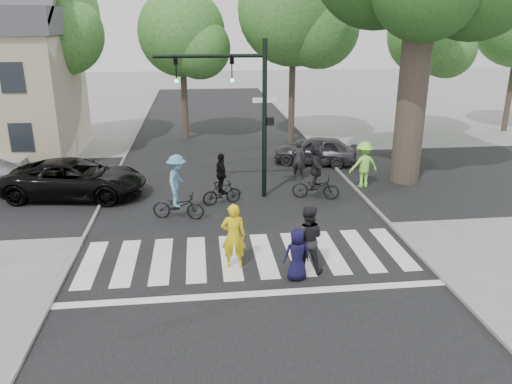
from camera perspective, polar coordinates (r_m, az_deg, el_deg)
The scene contains 21 objects.
ground at distance 13.97m, azimuth -0.60°, elevation -9.12°, with size 120.00×120.00×0.00m, color gray.
road_stem at distance 18.51m, azimuth -2.26°, elevation -1.86°, with size 10.00×70.00×0.01m, color black.
road_cross at distance 21.34m, azimuth -2.91°, elevation 0.98°, with size 70.00×10.00×0.01m, color black.
curb_left at distance 18.83m, azimuth -17.78°, elevation -2.28°, with size 0.10×70.00×0.10m, color gray.
curb_right at distance 19.52m, azimuth 12.68°, elevation -1.08°, with size 0.10×70.00×0.10m, color gray.
crosswalk at distance 14.55m, azimuth -0.88°, elevation -7.87°, with size 10.00×3.85×0.01m.
traffic_signal at distance 18.73m, azimuth -1.62°, elevation 10.72°, with size 4.45×0.29×6.00m.
bg_tree_1 at distance 28.71m, azimuth -22.81°, elevation 17.70°, with size 6.09×5.80×9.80m.
bg_tree_2 at distance 28.90m, azimuth -7.99°, elevation 17.17°, with size 5.04×4.80×8.40m.
bg_tree_3 at distance 28.10m, azimuth 5.07°, elevation 19.60°, with size 6.30×6.00×10.20m.
bg_tree_4 at distance 31.47m, azimuth 19.55°, elevation 16.18°, with size 4.83×4.60×8.15m.
pedestrian_woman at distance 13.86m, azimuth -2.59°, elevation -5.03°, with size 0.69×0.45×1.89m, color yellow.
pedestrian_child at distance 13.33m, azimuth 4.70°, elevation -7.16°, with size 0.71×0.46×1.44m, color black.
pedestrian_adult at distance 13.67m, azimuth 5.87°, elevation -5.37°, with size 0.94×0.73×1.94m, color black.
cyclist_left at distance 17.42m, azimuth -8.95°, elevation 0.04°, with size 1.92×1.30×2.31m.
cyclist_mid at distance 18.72m, azimuth -3.96°, elevation 0.95°, with size 1.57×0.99×1.97m.
cyclist_right at distance 19.34m, azimuth 6.90°, elevation 2.14°, with size 1.93×1.78×2.31m.
car_suv at distance 20.72m, azimuth -19.91°, elevation 1.43°, with size 2.47×5.36×1.49m, color black.
car_grey at distance 24.32m, azimuth 6.82°, elevation 4.77°, with size 1.62×4.02×1.37m, color #333236.
bystander_hivis at distance 21.12m, azimuth 12.21°, elevation 3.08°, with size 1.24×0.71×1.92m, color #92FF4A.
bystander_dark at distance 21.84m, azimuth 4.87°, elevation 3.74°, with size 0.64×0.42×1.76m, color black.
Camera 1 is at (-1.30, -12.27, 6.56)m, focal length 35.00 mm.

